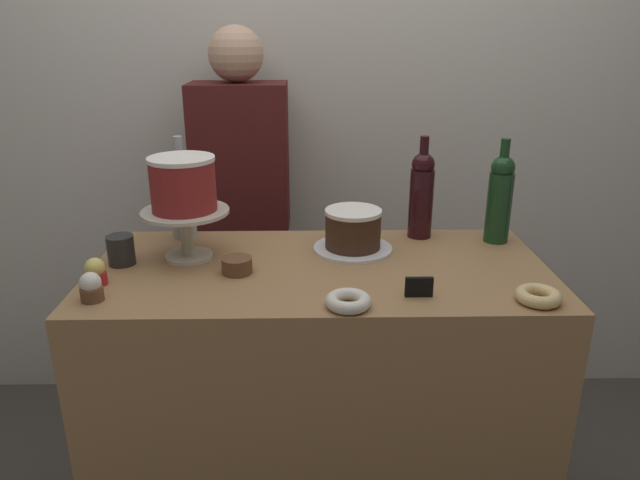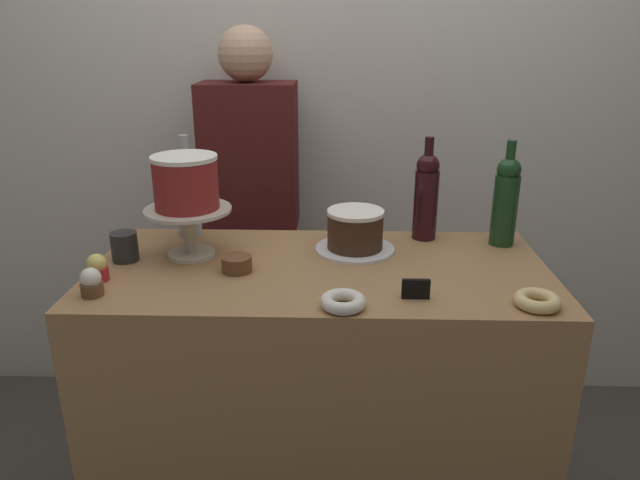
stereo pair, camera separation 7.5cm
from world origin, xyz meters
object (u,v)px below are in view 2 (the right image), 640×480
white_layer_cake (186,182)px  cookie_stack (237,264)px  cupcake_vanilla (91,283)px  coffee_cup_ceramic (125,247)px  wine_bottle_clear (187,192)px  chocolate_round_cake (355,229)px  cupcake_lemon (97,268)px  donut_sugar (343,302)px  donut_glazed (537,301)px  barista_figure (253,227)px  wine_bottle_dark_red (426,195)px  price_sign_chalkboard (416,289)px  wine_bottle_green (506,199)px  cake_stand_pedestal (189,223)px

white_layer_cake → cookie_stack: white_layer_cake is taller
cupcake_vanilla → coffee_cup_ceramic: 0.24m
white_layer_cake → wine_bottle_clear: 0.21m
chocolate_round_cake → cupcake_lemon: chocolate_round_cake is taller
chocolate_round_cake → donut_sugar: 0.39m
cupcake_lemon → donut_glazed: bearing=-6.4°
cupcake_lemon → cookie_stack: bearing=11.2°
donut_sugar → barista_figure: bearing=110.8°
donut_sugar → cupcake_lemon: bearing=167.5°
wine_bottle_dark_red → donut_glazed: size_ratio=2.91×
white_layer_cake → price_sign_chalkboard: size_ratio=2.67×
white_layer_cake → donut_glazed: size_ratio=1.67×
wine_bottle_clear → cookie_stack: bearing=-56.1°
donut_glazed → coffee_cup_ceramic: bearing=166.3°
donut_glazed → donut_sugar: same height
wine_bottle_green → donut_sugar: 0.69m
cake_stand_pedestal → wine_bottle_dark_red: bearing=13.9°
cupcake_lemon → cupcake_vanilla: size_ratio=1.00×
wine_bottle_dark_red → donut_glazed: bearing=-66.9°
wine_bottle_clear → donut_glazed: size_ratio=2.91×
cake_stand_pedestal → cookie_stack: bearing=-36.2°
price_sign_chalkboard → coffee_cup_ceramic: size_ratio=0.82×
chocolate_round_cake → donut_glazed: bearing=-40.3°
wine_bottle_dark_red → donut_glazed: 0.54m
cupcake_lemon → cupcake_vanilla: (0.02, -0.10, 0.00)m
donut_sugar → coffee_cup_ceramic: (-0.63, 0.29, 0.03)m
barista_figure → cupcake_vanilla: bearing=-107.6°
white_layer_cake → barista_figure: bearing=81.0°
cake_stand_pedestal → cupcake_vanilla: bearing=-123.3°
cake_stand_pedestal → wine_bottle_clear: 0.20m
cookie_stack → coffee_cup_ceramic: coffee_cup_ceramic is taller
white_layer_cake → barista_figure: size_ratio=0.12×
cookie_stack → barista_figure: (-0.06, 0.71, -0.14)m
cake_stand_pedestal → wine_bottle_green: (0.94, 0.13, 0.04)m
chocolate_round_cake → cupcake_lemon: 0.73m
price_sign_chalkboard → cookie_stack: bearing=161.3°
cupcake_vanilla → cake_stand_pedestal: bearing=56.7°
chocolate_round_cake → wine_bottle_green: wine_bottle_green is taller
chocolate_round_cake → donut_sugar: (-0.04, -0.39, -0.05)m
barista_figure → white_layer_cake: bearing=-99.0°
chocolate_round_cake → donut_glazed: (0.43, -0.37, -0.05)m
chocolate_round_cake → cookie_stack: (-0.33, -0.17, -0.05)m
chocolate_round_cake → wine_bottle_green: 0.47m
donut_glazed → price_sign_chalkboard: (-0.29, 0.04, 0.01)m
wine_bottle_dark_red → cupcake_vanilla: size_ratio=4.38×
cupcake_lemon → coffee_cup_ceramic: bearing=80.1°
white_layer_cake → cupcake_vanilla: (-0.18, -0.28, -0.19)m
cake_stand_pedestal → cupcake_vanilla: cake_stand_pedestal is taller
cake_stand_pedestal → price_sign_chalkboard: size_ratio=3.58×
cookie_stack → price_sign_chalkboard: 0.50m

